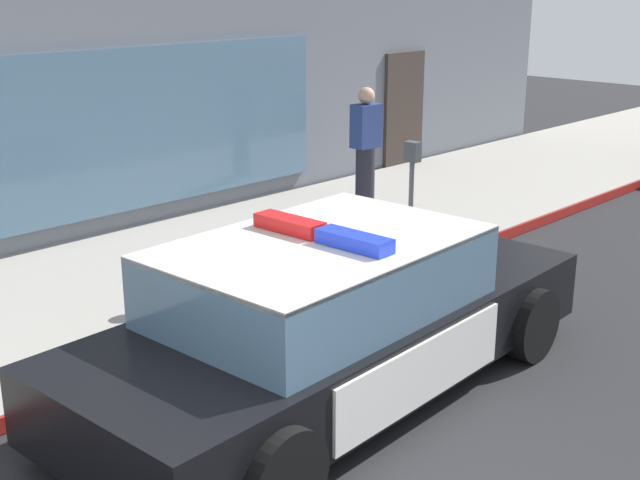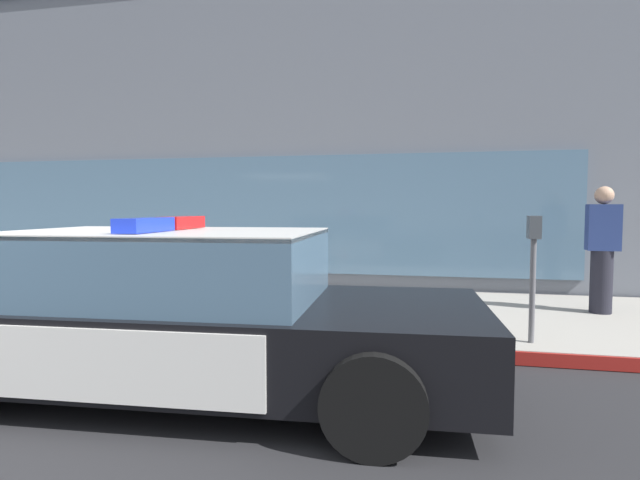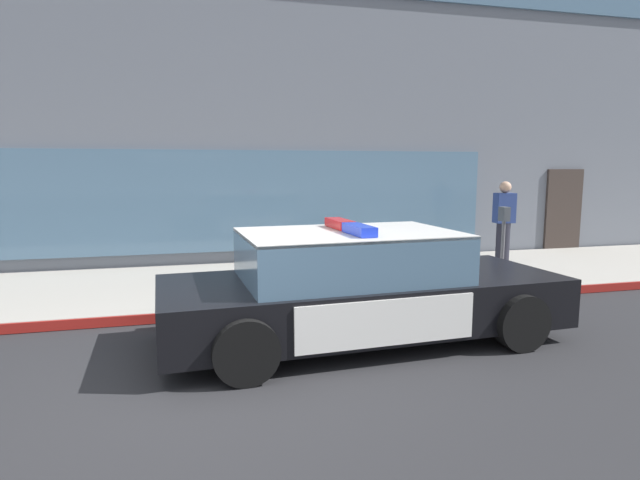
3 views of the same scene
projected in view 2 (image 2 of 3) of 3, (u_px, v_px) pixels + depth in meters
name	position (u px, v px, depth m)	size (l,w,h in m)	color
sidewalk	(154.00, 305.00, 7.87)	(48.00, 3.57, 0.15)	#A39E93
curb_red_paint	(75.00, 332.00, 6.11)	(28.80, 0.04, 0.14)	maroon
storefront_building	(384.00, 103.00, 13.57)	(20.37, 9.91, 8.72)	slate
police_cruiser	(182.00, 312.00, 4.35)	(5.03, 2.29, 1.49)	black
fire_hydrant	(265.00, 293.00, 6.43)	(0.34, 0.39, 0.73)	silver
pedestrian_on_sidewalk	(602.00, 249.00, 6.84)	(0.42, 0.29, 1.71)	#23232D
parking_meter	(533.00, 255.00, 5.32)	(0.12, 0.18, 1.34)	slate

